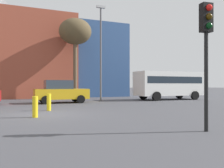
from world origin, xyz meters
name	(u,v)px	position (x,y,z in m)	size (l,w,h in m)	color
ground_plane	(45,114)	(0.00, 0.00, 0.00)	(200.00, 200.00, 0.00)	#47474C
parked_car_2	(61,92)	(2.11, 7.19, 0.91)	(4.20, 2.06, 1.82)	gold
white_bus	(169,83)	(12.75, 7.42, 1.62)	(6.80, 2.62, 2.72)	white
traffic_light_near_right	(207,37)	(4.06, -6.42, 2.94)	(0.38, 0.38, 4.00)	black
bare_tree_0	(75,33)	(4.52, 12.03, 6.81)	(3.33, 3.33, 8.28)	brown
bollard_yellow_0	(35,107)	(-0.56, -1.00, 0.47)	(0.24, 0.24, 0.94)	yellow
bollard_yellow_2	(49,102)	(0.41, 1.64, 0.48)	(0.24, 0.24, 0.95)	yellow
street_lamp	(101,47)	(5.90, 8.17, 4.83)	(0.80, 0.24, 8.60)	#59595E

